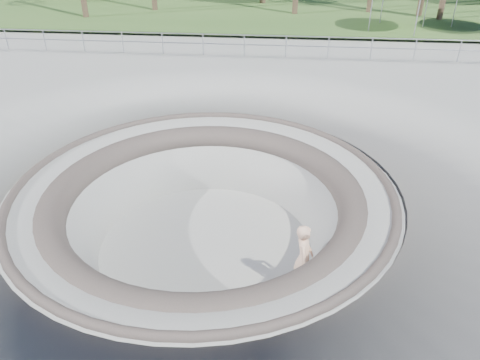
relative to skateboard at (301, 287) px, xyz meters
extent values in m
plane|color=#969792|center=(-2.70, 1.59, 1.83)|extent=(180.00, 180.00, 0.00)
torus|color=#969792|center=(-2.70, 1.59, -0.17)|extent=(14.00, 14.00, 4.00)
cylinder|color=#969792|center=(-2.70, 1.59, -0.12)|extent=(6.60, 6.60, 0.10)
torus|color=#4F453F|center=(-2.70, 1.59, 1.81)|extent=(10.24, 10.24, 0.24)
torus|color=#4F453F|center=(-2.70, 1.59, 1.38)|extent=(8.91, 8.91, 0.81)
ellipsoid|color=brown|center=(-24.70, 56.59, -4.60)|extent=(50.40, 36.00, 23.40)
ellipsoid|color=brown|center=(5.30, 61.59, -6.03)|extent=(61.60, 44.00, 28.60)
cylinder|color=#999AA1|center=(-2.70, 13.59, 3.00)|extent=(25.00, 0.05, 0.05)
cylinder|color=#999AA1|center=(-2.70, 13.59, 2.55)|extent=(25.00, 0.05, 0.05)
cube|color=olive|center=(0.00, 0.00, 0.01)|extent=(0.83, 0.29, 0.02)
cylinder|color=#B8B9BE|center=(0.00, 0.00, -0.03)|extent=(0.05, 0.17, 0.04)
cylinder|color=#B8B9BE|center=(0.00, 0.00, -0.03)|extent=(0.05, 0.17, 0.04)
cylinder|color=beige|center=(0.00, 0.00, -0.04)|extent=(0.07, 0.03, 0.06)
cylinder|color=beige|center=(0.00, 0.00, -0.04)|extent=(0.07, 0.03, 0.06)
cylinder|color=beige|center=(0.00, 0.00, -0.04)|extent=(0.07, 0.03, 0.06)
cylinder|color=beige|center=(0.00, 0.00, -0.04)|extent=(0.07, 0.03, 0.06)
imported|color=beige|center=(0.00, 0.00, 0.97)|extent=(0.49, 0.72, 1.90)
cylinder|color=#999AA1|center=(4.32, 18.33, 3.10)|extent=(0.06, 0.06, 1.98)
cylinder|color=#999AA1|center=(6.84, 18.33, 3.10)|extent=(0.06, 0.06, 1.98)
cylinder|color=#999AA1|center=(4.32, 20.85, 3.10)|extent=(0.06, 0.06, 1.98)
cylinder|color=#999AA1|center=(6.84, 20.85, 3.10)|extent=(0.06, 0.06, 1.98)
cylinder|color=#999AA1|center=(9.27, 18.26, 3.16)|extent=(0.06, 0.06, 2.09)
cylinder|color=#999AA1|center=(9.27, 20.92, 3.16)|extent=(0.06, 0.06, 2.09)
camera|label=1|loc=(-0.67, -8.92, 8.41)|focal=35.00mm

